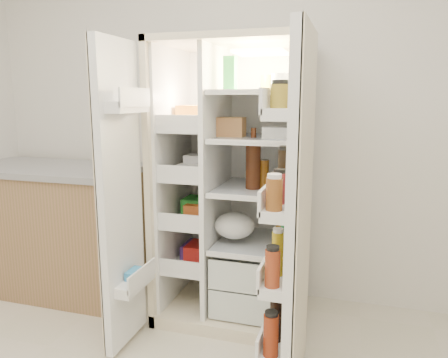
% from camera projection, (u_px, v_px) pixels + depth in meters
% --- Properties ---
extents(wall_back, '(4.00, 0.02, 2.70)m').
position_uv_depth(wall_back, '(242.00, 112.00, 3.04)').
color(wall_back, silver).
rests_on(wall_back, floor).
extents(refrigerator, '(0.92, 0.70, 1.80)m').
position_uv_depth(refrigerator, '(238.00, 206.00, 2.81)').
color(refrigerator, beige).
rests_on(refrigerator, floor).
extents(freezer_door, '(0.15, 0.40, 1.72)m').
position_uv_depth(freezer_door, '(121.00, 199.00, 2.37)').
color(freezer_door, white).
rests_on(freezer_door, floor).
extents(fridge_door, '(0.17, 0.58, 1.72)m').
position_uv_depth(fridge_door, '(295.00, 221.00, 2.00)').
color(fridge_door, white).
rests_on(fridge_door, floor).
extents(kitchen_counter, '(1.31, 0.70, 0.95)m').
position_uv_depth(kitchen_counter, '(56.00, 228.00, 3.22)').
color(kitchen_counter, '#916748').
rests_on(kitchen_counter, floor).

